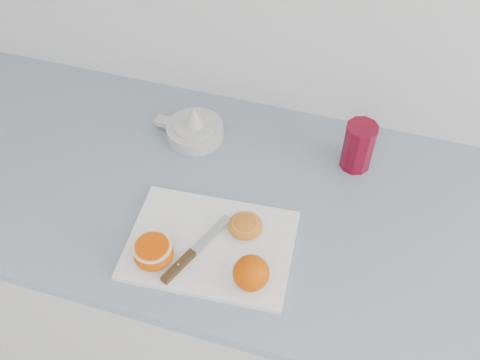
{
  "coord_description": "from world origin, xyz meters",
  "views": [
    {
      "loc": [
        0.04,
        1.0,
        1.77
      ],
      "look_at": [
        -0.17,
        1.68,
        0.96
      ],
      "focal_mm": 40.0,
      "sensor_mm": 36.0,
      "label": 1
    }
  ],
  "objects_px": {
    "cutting_board": "(211,245)",
    "half_orange": "(153,253)",
    "counter": "(235,295)",
    "red_tumbler": "(358,148)",
    "citrus_juicer": "(194,128)"
  },
  "relations": [
    {
      "from": "counter",
      "to": "half_orange",
      "type": "distance_m",
      "value": 0.53
    },
    {
      "from": "citrus_juicer",
      "to": "half_orange",
      "type": "bearing_deg",
      "value": -82.22
    },
    {
      "from": "cutting_board",
      "to": "half_orange",
      "type": "xyz_separation_m",
      "value": [
        -0.09,
        -0.07,
        0.03
      ]
    },
    {
      "from": "half_orange",
      "to": "red_tumbler",
      "type": "bearing_deg",
      "value": 48.67
    },
    {
      "from": "half_orange",
      "to": "citrus_juicer",
      "type": "relative_size",
      "value": 0.45
    },
    {
      "from": "cutting_board",
      "to": "counter",
      "type": "bearing_deg",
      "value": 89.0
    },
    {
      "from": "half_orange",
      "to": "citrus_juicer",
      "type": "xyz_separation_m",
      "value": [
        -0.05,
        0.35,
        -0.01
      ]
    },
    {
      "from": "half_orange",
      "to": "citrus_juicer",
      "type": "bearing_deg",
      "value": 97.78
    },
    {
      "from": "citrus_juicer",
      "to": "counter",
      "type": "bearing_deg",
      "value": -45.25
    },
    {
      "from": "counter",
      "to": "red_tumbler",
      "type": "xyz_separation_m",
      "value": [
        0.23,
        0.16,
        0.5
      ]
    },
    {
      "from": "counter",
      "to": "citrus_juicer",
      "type": "height_order",
      "value": "citrus_juicer"
    },
    {
      "from": "counter",
      "to": "citrus_juicer",
      "type": "xyz_separation_m",
      "value": [
        -0.14,
        0.14,
        0.47
      ]
    },
    {
      "from": "red_tumbler",
      "to": "counter",
      "type": "bearing_deg",
      "value": -145.66
    },
    {
      "from": "cutting_board",
      "to": "half_orange",
      "type": "relative_size",
      "value": 4.23
    },
    {
      "from": "counter",
      "to": "red_tumbler",
      "type": "height_order",
      "value": "red_tumbler"
    }
  ]
}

